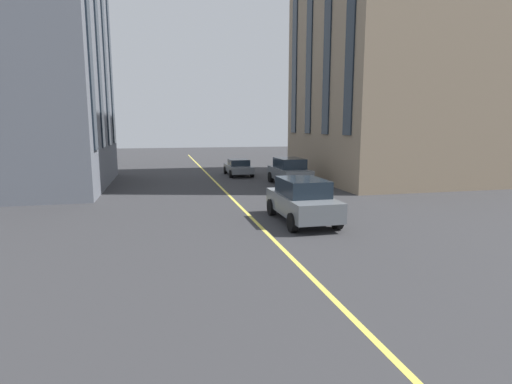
{
  "coord_description": "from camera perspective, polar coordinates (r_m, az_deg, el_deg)",
  "views": [
    {
      "loc": [
        0.72,
        3.91,
        4.1
      ],
      "look_at": [
        14.31,
        0.71,
        1.82
      ],
      "focal_mm": 28.45,
      "sensor_mm": 36.0,
      "label": 1
    }
  ],
  "objects": [
    {
      "name": "lane_centre_line",
      "position": [
        20.09,
        -1.76,
        -2.51
      ],
      "size": [
        80.0,
        0.16,
        0.01
      ],
      "color": "#D8C64C",
      "rests_on": "ground_plane"
    },
    {
      "name": "car_grey_oncoming",
      "position": [
        34.03,
        -2.5,
        3.51
      ],
      "size": [
        4.4,
        1.95,
        1.37
      ],
      "color": "slate",
      "rests_on": "ground_plane"
    },
    {
      "name": "car_grey_far",
      "position": [
        17.53,
        6.51,
        -1.09
      ],
      "size": [
        4.7,
        2.14,
        1.88
      ],
      "color": "slate",
      "rests_on": "ground_plane"
    },
    {
      "name": "car_grey_parked_a",
      "position": [
        28.68,
        4.72,
        2.95
      ],
      "size": [
        4.7,
        2.14,
        1.88
      ],
      "color": "slate",
      "rests_on": "ground_plane"
    },
    {
      "name": "building_left_near",
      "position": [
        31.05,
        -28.9,
        18.8
      ],
      "size": [
        13.34,
        8.21,
        19.68
      ],
      "color": "slate",
      "rests_on": "ground_plane"
    },
    {
      "name": "building_right_near",
      "position": [
        34.93,
        19.72,
        22.89
      ],
      "size": [
        13.94,
        13.16,
        25.27
      ],
      "color": "gray",
      "rests_on": "ground_plane"
    }
  ]
}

